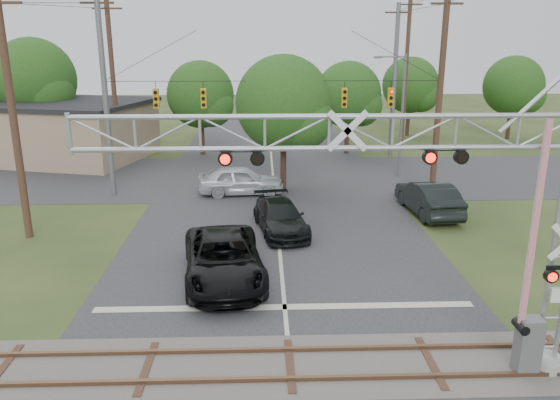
{
  "coord_description": "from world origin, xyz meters",
  "views": [
    {
      "loc": [
        -0.73,
        -11.35,
        8.85
      ],
      "look_at": [
        -0.09,
        7.5,
        3.26
      ],
      "focal_mm": 35.0,
      "sensor_mm": 36.0,
      "label": 1
    }
  ],
  "objects_px": {
    "crossing_gantry": "(424,198)",
    "streetlight": "(400,109)",
    "traffic_signal_span": "(290,96)",
    "commercial_building": "(25,128)",
    "pickup_black": "(224,259)",
    "car_dark": "(280,217)",
    "sedan_silver": "(241,180)"
  },
  "relations": [
    {
      "from": "crossing_gantry",
      "to": "streetlight",
      "type": "bearing_deg",
      "value": 77.53
    },
    {
      "from": "traffic_signal_span",
      "to": "commercial_building",
      "type": "relative_size",
      "value": 0.95
    },
    {
      "from": "pickup_black",
      "to": "streetlight",
      "type": "bearing_deg",
      "value": 49.84
    },
    {
      "from": "pickup_black",
      "to": "commercial_building",
      "type": "relative_size",
      "value": 0.3
    },
    {
      "from": "commercial_building",
      "to": "pickup_black",
      "type": "bearing_deg",
      "value": -39.87
    },
    {
      "from": "car_dark",
      "to": "commercial_building",
      "type": "distance_m",
      "value": 26.37
    },
    {
      "from": "commercial_building",
      "to": "streetlight",
      "type": "bearing_deg",
      "value": -0.35
    },
    {
      "from": "crossing_gantry",
      "to": "commercial_building",
      "type": "height_order",
      "value": "crossing_gantry"
    },
    {
      "from": "commercial_building",
      "to": "streetlight",
      "type": "xyz_separation_m",
      "value": [
        27.34,
        -7.21,
        2.25
      ]
    },
    {
      "from": "pickup_black",
      "to": "car_dark",
      "type": "relative_size",
      "value": 1.24
    },
    {
      "from": "traffic_signal_span",
      "to": "sedan_silver",
      "type": "height_order",
      "value": "traffic_signal_span"
    },
    {
      "from": "sedan_silver",
      "to": "traffic_signal_span",
      "type": "bearing_deg",
      "value": -89.39
    },
    {
      "from": "pickup_black",
      "to": "sedan_silver",
      "type": "xyz_separation_m",
      "value": [
        0.25,
        11.99,
        -0.02
      ]
    },
    {
      "from": "pickup_black",
      "to": "commercial_building",
      "type": "bearing_deg",
      "value": 118.47
    },
    {
      "from": "crossing_gantry",
      "to": "commercial_building",
      "type": "xyz_separation_m",
      "value": [
        -22.38,
        29.63,
        -2.82
      ]
    },
    {
      "from": "crossing_gantry",
      "to": "pickup_black",
      "type": "distance_m",
      "value": 9.29
    },
    {
      "from": "crossing_gantry",
      "to": "commercial_building",
      "type": "relative_size",
      "value": 0.64
    },
    {
      "from": "car_dark",
      "to": "commercial_building",
      "type": "height_order",
      "value": "commercial_building"
    },
    {
      "from": "car_dark",
      "to": "sedan_silver",
      "type": "xyz_separation_m",
      "value": [
        -2.09,
        6.62,
        0.12
      ]
    },
    {
      "from": "sedan_silver",
      "to": "commercial_building",
      "type": "xyz_separation_m",
      "value": [
        -17.08,
        11.43,
        1.34
      ]
    },
    {
      "from": "traffic_signal_span",
      "to": "streetlight",
      "type": "xyz_separation_m",
      "value": [
        7.38,
        4.05,
        -1.29
      ]
    },
    {
      "from": "traffic_signal_span",
      "to": "car_dark",
      "type": "relative_size",
      "value": 3.84
    },
    {
      "from": "pickup_black",
      "to": "car_dark",
      "type": "bearing_deg",
      "value": 59.27
    },
    {
      "from": "sedan_silver",
      "to": "streetlight",
      "type": "height_order",
      "value": "streetlight"
    },
    {
      "from": "sedan_silver",
      "to": "streetlight",
      "type": "distance_m",
      "value": 11.66
    },
    {
      "from": "streetlight",
      "to": "commercial_building",
      "type": "bearing_deg",
      "value": 165.22
    },
    {
      "from": "pickup_black",
      "to": "commercial_building",
      "type": "xyz_separation_m",
      "value": [
        -16.83,
        23.43,
        1.32
      ]
    },
    {
      "from": "crossing_gantry",
      "to": "commercial_building",
      "type": "distance_m",
      "value": 37.23
    },
    {
      "from": "traffic_signal_span",
      "to": "car_dark",
      "type": "xyz_separation_m",
      "value": [
        -0.79,
        -6.79,
        -5.0
      ]
    },
    {
      "from": "crossing_gantry",
      "to": "sedan_silver",
      "type": "xyz_separation_m",
      "value": [
        -5.3,
        18.19,
        -4.17
      ]
    },
    {
      "from": "crossing_gantry",
      "to": "streetlight",
      "type": "height_order",
      "value": "crossing_gantry"
    },
    {
      "from": "crossing_gantry",
      "to": "pickup_black",
      "type": "relative_size",
      "value": 2.09
    }
  ]
}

